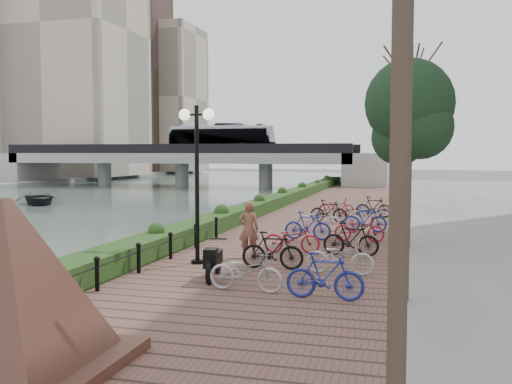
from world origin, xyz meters
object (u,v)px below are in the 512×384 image
at_px(granite_monument, 3,286).
at_px(pedestrian, 249,229).
at_px(lamppost, 197,149).
at_px(motorcycle, 214,260).
at_px(boat, 39,198).

bearing_deg(granite_monument, pedestrian, 85.01).
bearing_deg(lamppost, granite_monument, -87.97).
relative_size(motorcycle, boat, 0.37).
relative_size(motorcycle, pedestrian, 0.90).
height_order(pedestrian, boat, pedestrian).
height_order(lamppost, pedestrian, lamppost).
height_order(granite_monument, boat, granite_monument).
bearing_deg(lamppost, pedestrian, 49.41).
relative_size(pedestrian, boat, 0.41).
distance_m(pedestrian, boat, 26.76).
relative_size(lamppost, motorcycle, 2.94).
height_order(granite_monument, motorcycle, granite_monument).
bearing_deg(pedestrian, granite_monument, 71.18).
bearing_deg(boat, motorcycle, -89.28).
xyz_separation_m(motorcycle, boat, (-20.07, 20.63, -0.53)).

